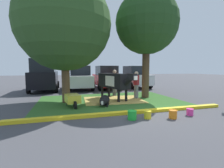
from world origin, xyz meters
TOP-DOWN VIEW (x-y plane):
  - ground_plane at (0.00, 0.00)m, footprint 80.00×80.00m
  - grass_island at (-0.51, 2.37)m, footprint 7.65×5.12m
  - curb_yellow at (-0.51, -0.34)m, footprint 8.85×0.24m
  - hay_bedding at (-0.29, 2.46)m, footprint 3.35×2.61m
  - shade_tree_left at (-2.85, 2.59)m, footprint 4.75×4.75m
  - shade_tree_right at (1.84, 2.76)m, footprint 3.70×3.70m
  - cow_holstein at (-0.20, 2.56)m, footprint 1.35×3.06m
  - calf_lying at (-1.05, 1.45)m, footprint 0.86×1.32m
  - person_handler at (1.15, 2.58)m, footprint 0.34×0.51m
  - person_visitor_near at (0.23, 3.93)m, footprint 0.53×0.34m
  - wheelbarrow at (-2.57, 1.47)m, footprint 0.76×1.62m
  - bucket_green at (-0.65, -1.03)m, footprint 0.34×0.34m
  - bucket_yellow at (-0.07, -1.08)m, footprint 0.28×0.28m
  - bucket_orange at (0.81, -1.32)m, footprint 0.31×0.31m
  - bucket_pink at (1.69, -1.17)m, footprint 0.27×0.27m
  - suv_black at (-4.48, 8.03)m, footprint 2.13×4.60m
  - sedan_red at (-1.67, 8.06)m, footprint 2.03×4.40m
  - sedan_silver at (0.67, 7.91)m, footprint 2.03×4.40m
  - hatchback_white at (3.52, 8.19)m, footprint 2.03×4.40m

SIDE VIEW (x-z plane):
  - ground_plane at x=0.00m, z-range 0.00..0.00m
  - grass_island at x=-0.51m, z-range 0.00..0.02m
  - hay_bedding at x=-0.29m, z-range 0.01..0.04m
  - curb_yellow at x=-0.51m, z-range 0.00..0.12m
  - bucket_pink at x=1.69m, z-range 0.01..0.27m
  - bucket_yellow at x=-0.07m, z-range 0.01..0.29m
  - bucket_orange at x=0.81m, z-range 0.01..0.32m
  - bucket_green at x=-0.65m, z-range 0.01..0.33m
  - calf_lying at x=-1.05m, z-range 0.00..0.48m
  - wheelbarrow at x=-2.57m, z-range 0.07..0.70m
  - person_handler at x=1.15m, z-range 0.06..1.69m
  - person_visitor_near at x=0.23m, z-range 0.07..1.78m
  - sedan_red at x=-1.67m, z-range -0.03..1.99m
  - sedan_silver at x=0.67m, z-range -0.03..1.99m
  - hatchback_white at x=3.52m, z-range -0.03..1.99m
  - cow_holstein at x=-0.20m, z-range 0.32..1.86m
  - suv_black at x=-4.48m, z-range 0.01..2.53m
  - shade_tree_left at x=-2.85m, z-range 0.82..7.24m
  - shade_tree_right at x=1.84m, z-range 1.28..7.61m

